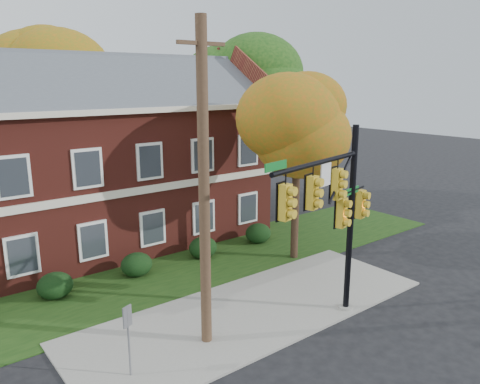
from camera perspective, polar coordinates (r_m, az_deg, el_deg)
ground at (r=17.39m, az=3.96°, el=-15.49°), size 120.00×120.00×0.00m
sidewalk at (r=18.03m, az=1.77°, el=-14.20°), size 14.00×5.00×0.08m
grass_strip at (r=21.75m, az=-6.80°, el=-9.33°), size 30.00×6.00×0.04m
apartment_building at (r=24.86m, az=-18.33°, el=4.87°), size 18.80×8.80×9.74m
hedge_left at (r=20.17m, az=-21.62°, el=-10.56°), size 1.40×1.26×1.05m
hedge_center at (r=21.27m, az=-12.49°, el=-8.64°), size 1.40×1.26×1.05m
hedge_right at (r=22.86m, az=-4.53°, el=-6.76°), size 1.40×1.26×1.05m
hedge_far_right at (r=24.84m, az=2.23°, el=-5.06°), size 1.40×1.26×1.05m
tree_near_right at (r=21.71m, az=7.73°, el=8.74°), size 4.50×4.25×8.58m
tree_right_rear at (r=31.01m, az=1.12°, el=12.93°), size 6.30×5.95×10.62m
tree_far_rear at (r=32.49m, az=-21.46°, el=13.33°), size 6.84×6.46×11.52m
traffic_signal at (r=15.98m, az=11.51°, el=-1.71°), size 6.10×1.53×6.94m
utility_pole at (r=14.26m, az=-4.41°, el=0.37°), size 1.59×0.34×10.23m
sign_post at (r=14.16m, az=-13.49°, el=-16.00°), size 0.32×0.16×2.26m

